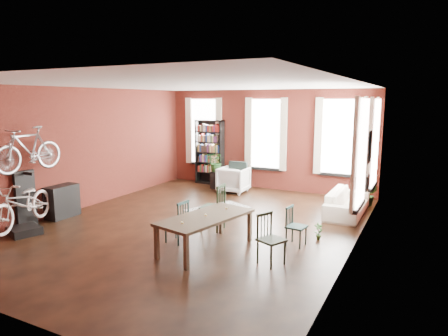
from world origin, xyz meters
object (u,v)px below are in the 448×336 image
Objects in this scene: bicycle_floor at (21,182)px; dining_chair_c at (271,240)px; dining_chair_d at (296,226)px; bookshelf at (210,152)px; bike_trainer at (25,230)px; white_armchair at (234,178)px; console_table at (62,201)px; plant_stand at (216,180)px; dining_chair_b at (213,207)px; cream_sofa at (347,198)px; dining_chair_a at (177,221)px; dining_table at (206,233)px.

dining_chair_c is at bearing -9.03° from bicycle_floor.
bicycle_floor is at bearing 116.83° from dining_chair_d.
bookshelf is 6.65m from bike_trainer.
white_armchair is at bearing 47.47° from dining_chair_d.
console_table is at bearing 84.20° from bicycle_floor.
dining_chair_c is 1.53× the size of bike_trainer.
plant_stand is at bearing -46.51° from bookshelf.
dining_chair_b is 3.88m from console_table.
bike_trainer is (-5.92, -4.80, -0.32)m from cream_sofa.
dining_chair_a reaches higher than bike_trainer.
dining_chair_a is 3.52m from console_table.
dining_chair_d is at bearing 117.98° from dining_chair_a.
plant_stand is at bearing 61.34° from dining_chair_c.
dining_chair_a reaches higher than dining_table.
white_armchair is at bearing -31.54° from bookshelf.
bicycle_floor is at bearing 122.55° from bike_trainer.
white_armchair is 1.50× the size of bike_trainer.
dining_chair_b is 0.53× the size of bicycle_floor.
dining_chair_d is (1.96, -0.13, -0.12)m from dining_chair_b.
dining_chair_c reaches higher than dining_table.
white_armchair reaches higher than plant_stand.
dining_chair_b reaches higher than console_table.
plant_stand reaches higher than bike_trainer.
cream_sofa is 3.56× the size of bike_trainer.
bike_trainer is (-5.31, -0.94, -0.36)m from dining_chair_c.
dining_chair_d is 0.38× the size of cream_sofa.
white_armchair reaches higher than console_table.
cream_sofa is 3.74× the size of plant_stand.
white_armchair is 0.81m from plant_stand.
console_table is at bearing -80.53° from dining_chair_b.
cream_sofa is 7.63m from bike_trainer.
bicycle_floor is (-3.96, -0.98, 0.81)m from dining_table.
bicycle_floor is at bearing -153.80° from dining_table.
dining_table is 0.95× the size of cream_sofa.
bicycle_floor is (-3.23, -1.08, 0.71)m from dining_chair_a.
bicycle_floor is (-5.45, -1.99, 0.75)m from dining_chair_d.
white_armchair reaches higher than bike_trainer.
dining_chair_a is 1.11× the size of dining_chair_d.
cream_sofa is 7.65m from bicycle_floor.
white_armchair is at bearing 56.58° from dining_chair_c.
dining_chair_d is 0.90× the size of white_armchair.
cream_sofa is at bearing 133.76° from dining_chair_b.
bike_trainer is at bearing 117.28° from dining_chair_d.
plant_stand is at bearing 68.46° from console_table.
dining_table is 4.07m from bike_trainer.
bookshelf reaches higher than plant_stand.
dining_chair_c is 0.43× the size of cream_sofa.
white_armchair is (-1.19, 3.54, -0.08)m from dining_chair_b.
dining_chair_d is at bearing -45.04° from bookshelf.
white_armchair is at bearing 121.90° from dining_table.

